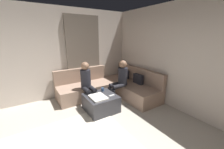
{
  "coord_description": "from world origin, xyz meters",
  "views": [
    {
      "loc": [
        1.46,
        -0.34,
        1.9
      ],
      "look_at": [
        -1.63,
        1.63,
        0.85
      ],
      "focal_mm": 22.09,
      "sensor_mm": 36.0,
      "label": 1
    }
  ],
  "objects_px": {
    "ottoman": "(101,103)",
    "game_remote": "(112,96)",
    "person_on_couch_side": "(87,82)",
    "sectional_couch": "(111,87)",
    "coffee_mug": "(103,89)",
    "person_on_couch_back": "(120,79)"
  },
  "relations": [
    {
      "from": "ottoman",
      "to": "game_remote",
      "type": "distance_m",
      "value": 0.36
    },
    {
      "from": "sectional_couch",
      "to": "ottoman",
      "type": "bearing_deg",
      "value": -47.65
    },
    {
      "from": "coffee_mug",
      "to": "person_on_couch_side",
      "type": "bearing_deg",
      "value": -132.94
    },
    {
      "from": "game_remote",
      "to": "person_on_couch_side",
      "type": "height_order",
      "value": "person_on_couch_side"
    },
    {
      "from": "ottoman",
      "to": "game_remote",
      "type": "xyz_separation_m",
      "value": [
        0.18,
        0.22,
        0.22
      ]
    },
    {
      "from": "sectional_couch",
      "to": "ottoman",
      "type": "relative_size",
      "value": 3.36
    },
    {
      "from": "coffee_mug",
      "to": "game_remote",
      "type": "height_order",
      "value": "coffee_mug"
    },
    {
      "from": "ottoman",
      "to": "person_on_couch_back",
      "type": "distance_m",
      "value": 0.94
    },
    {
      "from": "sectional_couch",
      "to": "coffee_mug",
      "type": "distance_m",
      "value": 0.73
    },
    {
      "from": "ottoman",
      "to": "person_on_couch_back",
      "type": "bearing_deg",
      "value": 107.48
    },
    {
      "from": "person_on_couch_back",
      "to": "sectional_couch",
      "type": "bearing_deg",
      "value": 7.52
    },
    {
      "from": "sectional_couch",
      "to": "person_on_couch_back",
      "type": "xyz_separation_m",
      "value": [
        0.42,
        0.06,
        0.38
      ]
    },
    {
      "from": "sectional_couch",
      "to": "coffee_mug",
      "type": "height_order",
      "value": "sectional_couch"
    },
    {
      "from": "game_remote",
      "to": "person_on_couch_back",
      "type": "height_order",
      "value": "person_on_couch_back"
    },
    {
      "from": "ottoman",
      "to": "person_on_couch_side",
      "type": "height_order",
      "value": "person_on_couch_side"
    },
    {
      "from": "sectional_couch",
      "to": "game_remote",
      "type": "bearing_deg",
      "value": -31.06
    },
    {
      "from": "ottoman",
      "to": "person_on_couch_side",
      "type": "bearing_deg",
      "value": -165.0
    },
    {
      "from": "ottoman",
      "to": "person_on_couch_side",
      "type": "relative_size",
      "value": 0.63
    },
    {
      "from": "person_on_couch_back",
      "to": "person_on_couch_side",
      "type": "xyz_separation_m",
      "value": [
        -0.27,
        -0.92,
        0.0
      ]
    },
    {
      "from": "sectional_couch",
      "to": "ottoman",
      "type": "height_order",
      "value": "sectional_couch"
    },
    {
      "from": "coffee_mug",
      "to": "person_on_couch_back",
      "type": "bearing_deg",
      "value": 92.53
    },
    {
      "from": "sectional_couch",
      "to": "person_on_couch_side",
      "type": "bearing_deg",
      "value": -80.33
    }
  ]
}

